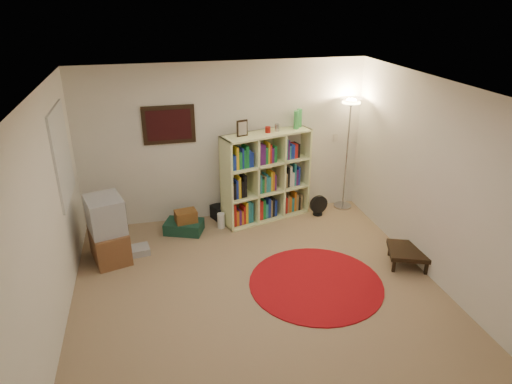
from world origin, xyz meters
TOP-DOWN VIEW (x-y plane):
  - room at (-0.05, 0.05)m, footprint 4.54×4.54m
  - bookshelf at (0.58, 2.00)m, footprint 1.50×0.79m
  - floor_lamp at (2.00, 2.06)m, footprint 0.40×0.40m
  - floor_fan at (1.47, 1.86)m, footprint 0.31×0.18m
  - tv_stand at (-1.82, 1.25)m, footprint 0.60×0.74m
  - dvd_box at (-1.45, 1.31)m, footprint 0.34×0.29m
  - suitcase at (-0.76, 1.79)m, footprint 0.66×0.55m
  - wicker_basket at (-0.72, 1.78)m, footprint 0.35×0.27m
  - duffel_bag at (-0.10, 2.14)m, footprint 0.40×0.37m
  - paper_towel at (-0.18, 1.80)m, footprint 0.14×0.14m
  - red_rug at (0.75, 0.02)m, footprint 1.71×1.71m
  - side_table at (2.12, 0.16)m, footprint 0.67×0.67m

SIDE VIEW (x-z plane):
  - red_rug at x=0.75m, z-range 0.00..0.02m
  - dvd_box at x=-1.45m, z-range 0.00..0.10m
  - suitcase at x=-0.76m, z-range 0.00..0.18m
  - duffel_bag at x=-0.10m, z-range 0.00..0.22m
  - paper_towel at x=-0.18m, z-range 0.00..0.24m
  - floor_fan at x=1.47m, z-range 0.00..0.35m
  - side_table at x=2.12m, z-range 0.08..0.32m
  - wicker_basket at x=-0.72m, z-range 0.18..0.36m
  - tv_stand at x=-1.82m, z-range -0.02..0.92m
  - bookshelf at x=0.58m, z-range -0.17..1.57m
  - room at x=-0.05m, z-range -0.01..2.53m
  - floor_lamp at x=2.00m, z-range 0.62..2.51m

